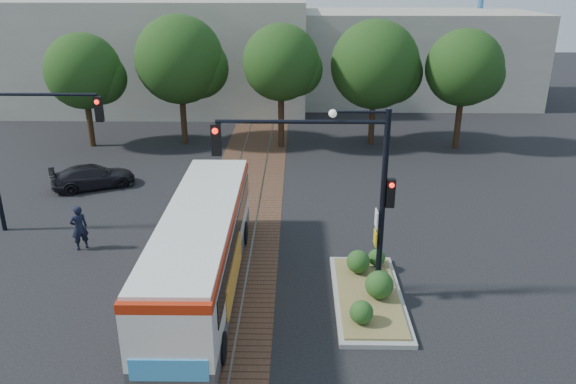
# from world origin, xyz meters

# --- Properties ---
(ground) EXTENTS (120.00, 120.00, 0.00)m
(ground) POSITION_xyz_m (0.00, 0.00, 0.00)
(ground) COLOR black
(ground) RESTS_ON ground
(trackbed) EXTENTS (3.60, 40.00, 0.02)m
(trackbed) POSITION_xyz_m (0.00, 4.00, 0.01)
(trackbed) COLOR brown
(trackbed) RESTS_ON ground
(tree_row) EXTENTS (26.40, 5.60, 7.67)m
(tree_row) POSITION_xyz_m (1.21, 16.42, 4.85)
(tree_row) COLOR #382314
(tree_row) RESTS_ON ground
(warehouses) EXTENTS (40.00, 13.00, 8.00)m
(warehouses) POSITION_xyz_m (-0.53, 28.75, 3.81)
(warehouses) COLOR #ADA899
(warehouses) RESTS_ON ground
(city_bus) EXTENTS (2.38, 10.64, 2.84)m
(city_bus) POSITION_xyz_m (-0.60, -0.37, 1.58)
(city_bus) COLOR #424244
(city_bus) RESTS_ON ground
(traffic_island) EXTENTS (2.20, 5.20, 1.13)m
(traffic_island) POSITION_xyz_m (4.82, -0.90, 0.33)
(traffic_island) COLOR gray
(traffic_island) RESTS_ON ground
(signal_pole_main) EXTENTS (5.49, 0.46, 6.00)m
(signal_pole_main) POSITION_xyz_m (3.86, -0.81, 4.16)
(signal_pole_main) COLOR black
(signal_pole_main) RESTS_ON ground
(signal_pole_left) EXTENTS (4.99, 0.34, 6.00)m
(signal_pole_left) POSITION_xyz_m (-8.37, 4.00, 3.86)
(signal_pole_left) COLOR black
(signal_pole_left) RESTS_ON ground
(officer) EXTENTS (0.77, 0.73, 1.76)m
(officer) POSITION_xyz_m (-5.72, 2.38, 0.88)
(officer) COLOR black
(officer) RESTS_ON ground
(parked_car) EXTENTS (4.21, 3.08, 1.13)m
(parked_car) POSITION_xyz_m (-7.49, 8.92, 0.57)
(parked_car) COLOR black
(parked_car) RESTS_ON ground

